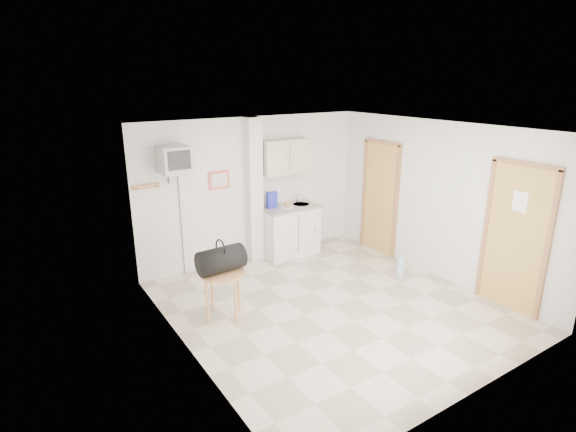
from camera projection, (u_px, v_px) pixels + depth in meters
ground at (332, 306)px, 6.41m from camera, size 4.50×4.50×0.00m
room_envelope at (345, 198)px, 6.15m from camera, size 4.24×4.54×2.55m
kitchenette at (288, 212)px, 8.07m from camera, size 1.03×0.58×2.10m
crt_television at (175, 160)px, 6.70m from camera, size 0.44×0.45×2.15m
round_table at (223, 278)px, 5.96m from camera, size 0.60×0.60×0.66m
duffel_bag at (221, 260)px, 5.89m from camera, size 0.63×0.38×0.45m
water_bottle at (401, 267)px, 7.35m from camera, size 0.11×0.11×0.34m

